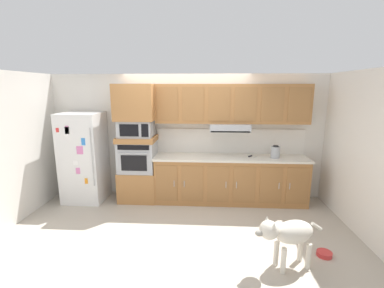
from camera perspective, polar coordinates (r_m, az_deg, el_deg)
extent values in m
plane|color=#B2A899|center=(4.87, -2.10, -15.33)|extent=(9.60, 9.60, 0.00)
cube|color=silver|center=(5.52, -1.10, 1.70)|extent=(6.20, 0.12, 2.50)
cube|color=silver|center=(5.47, -32.83, -0.32)|extent=(0.12, 7.10, 2.50)
cube|color=white|center=(5.02, 31.54, -1.13)|extent=(0.12, 7.10, 2.50)
cube|color=white|center=(5.72, -22.06, -2.63)|extent=(0.76, 0.70, 1.76)
cylinder|color=silver|center=(5.23, -20.58, -2.68)|extent=(0.02, 0.02, 1.10)
cube|color=pink|center=(5.44, -23.16, -5.30)|extent=(0.08, 0.01, 0.12)
cube|color=pink|center=(5.34, -25.16, 2.92)|extent=(0.06, 0.01, 0.11)
cube|color=#337FDB|center=(5.25, -22.20, 0.46)|extent=(0.07, 0.01, 0.13)
cube|color=white|center=(5.41, -23.60, -3.66)|extent=(0.09, 0.01, 0.09)
cube|color=orange|center=(5.44, -21.64, -7.36)|extent=(0.06, 0.01, 0.11)
cube|color=white|center=(5.36, -25.36, 2.13)|extent=(0.08, 0.01, 0.11)
cube|color=black|center=(5.34, -25.15, 2.64)|extent=(0.08, 0.01, 0.13)
cube|color=pink|center=(5.31, -22.84, -1.23)|extent=(0.12, 0.01, 0.15)
cube|color=red|center=(5.43, -26.82, 2.66)|extent=(0.06, 0.01, 0.08)
cube|color=#A8703D|center=(5.59, -11.24, -8.53)|extent=(0.74, 0.62, 0.60)
cube|color=#A8AAAF|center=(5.41, -11.49, -2.56)|extent=(0.70, 0.58, 0.60)
cube|color=black|center=(5.15, -12.30, -4.02)|extent=(0.49, 0.01, 0.30)
cube|color=black|center=(5.08, -12.45, -0.76)|extent=(0.59, 0.01, 0.09)
cylinder|color=#A8AAAF|center=(5.08, -12.47, -1.98)|extent=(0.56, 0.02, 0.02)
cube|color=#A8703D|center=(5.33, -11.65, 1.09)|extent=(0.74, 0.62, 0.10)
cube|color=#A8AAAF|center=(5.30, -11.74, 3.32)|extent=(0.64, 0.53, 0.32)
cube|color=black|center=(5.06, -13.31, 2.85)|extent=(0.35, 0.01, 0.22)
cube|color=black|center=(4.98, -10.04, 2.85)|extent=(0.13, 0.01, 0.24)
cube|color=#A8703D|center=(5.25, -11.97, 8.72)|extent=(0.74, 0.62, 0.68)
cube|color=#A8703D|center=(5.39, 8.08, -7.62)|extent=(2.92, 0.60, 0.88)
cube|color=#9A6738|center=(5.13, -5.46, -8.35)|extent=(0.41, 0.01, 0.70)
cylinder|color=#BCBCC1|center=(5.10, -3.84, -8.46)|extent=(0.01, 0.01, 0.12)
cube|color=#9A6738|center=(5.08, 0.04, -8.50)|extent=(0.41, 0.01, 0.70)
cylinder|color=#BCBCC1|center=(5.08, -1.64, -8.52)|extent=(0.01, 0.01, 0.12)
cube|color=#9A6738|center=(5.08, 5.59, -8.57)|extent=(0.41, 0.01, 0.70)
cylinder|color=#BCBCC1|center=(5.07, 7.27, -8.64)|extent=(0.01, 0.01, 0.12)
cube|color=#9A6738|center=(5.12, 11.11, -8.56)|extent=(0.41, 0.01, 0.70)
cylinder|color=#BCBCC1|center=(5.09, 9.48, -8.63)|extent=(0.01, 0.01, 0.12)
cube|color=#9A6738|center=(5.21, 16.48, -8.48)|extent=(0.41, 0.01, 0.70)
cylinder|color=#BCBCC1|center=(5.23, 18.09, -8.50)|extent=(0.01, 0.01, 0.12)
cube|color=#9A6738|center=(5.34, 21.62, -8.34)|extent=(0.41, 0.01, 0.70)
cylinder|color=#BCBCC1|center=(5.28, 20.15, -8.44)|extent=(0.01, 0.01, 0.12)
cube|color=silver|center=(5.25, 8.23, -2.88)|extent=(2.96, 0.64, 0.04)
cube|color=silver|center=(5.47, 8.07, 0.63)|extent=(2.96, 0.02, 0.50)
cube|color=#A8703D|center=(5.22, 8.45, 8.50)|extent=(2.92, 0.34, 0.74)
cube|color=#A8AAAF|center=(5.19, 8.02, 3.61)|extent=(0.76, 0.48, 0.14)
cube|color=black|center=(4.98, 8.20, 2.62)|extent=(0.72, 0.04, 0.02)
cube|color=#9A6738|center=(5.08, -5.33, 8.48)|extent=(0.41, 0.01, 0.63)
cube|color=#9A6738|center=(5.03, 0.22, 8.50)|extent=(0.41, 0.01, 0.63)
cube|color=#9A6738|center=(5.03, 5.82, 8.44)|extent=(0.41, 0.01, 0.63)
cube|color=#9A6738|center=(5.07, 11.39, 8.30)|extent=(0.41, 0.01, 0.63)
cube|color=#9A6738|center=(5.16, 16.80, 8.09)|extent=(0.41, 0.01, 0.63)
cube|color=#9A6738|center=(5.29, 21.98, 7.82)|extent=(0.41, 0.01, 0.63)
cylinder|color=black|center=(5.29, 12.32, -2.54)|extent=(0.09, 0.09, 0.03)
cylinder|color=silver|center=(5.23, 13.31, -2.75)|extent=(0.09, 0.09, 0.01)
cylinder|color=#A8AAAF|center=(5.31, 17.38, -1.69)|extent=(0.17, 0.17, 0.22)
cylinder|color=black|center=(5.28, 17.46, -0.43)|extent=(0.10, 0.10, 0.02)
ellipsoid|color=beige|center=(3.70, 20.96, -17.12)|extent=(0.57, 0.43, 0.29)
sphere|color=beige|center=(3.48, 16.10, -17.21)|extent=(0.23, 0.23, 0.23)
ellipsoid|color=gray|center=(3.44, 14.35, -17.91)|extent=(0.15, 0.12, 0.08)
cone|color=beige|center=(3.38, 17.14, -16.26)|extent=(0.06, 0.06, 0.07)
cone|color=beige|center=(3.50, 15.73, -15.16)|extent=(0.06, 0.06, 0.07)
cylinder|color=beige|center=(3.87, 25.05, -15.64)|extent=(0.17, 0.09, 0.13)
cylinder|color=beige|center=(3.71, 18.94, -22.48)|extent=(0.06, 0.06, 0.34)
cylinder|color=beige|center=(3.82, 17.53, -21.31)|extent=(0.06, 0.06, 0.34)
cylinder|color=beige|center=(3.90, 23.58, -21.06)|extent=(0.06, 0.06, 0.34)
cylinder|color=beige|center=(4.00, 22.10, -20.01)|extent=(0.06, 0.06, 0.34)
cylinder|color=red|center=(4.29, 26.40, -20.27)|extent=(0.20, 0.20, 0.06)
cylinder|color=brown|center=(4.29, 26.42, -20.16)|extent=(0.15, 0.15, 0.03)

